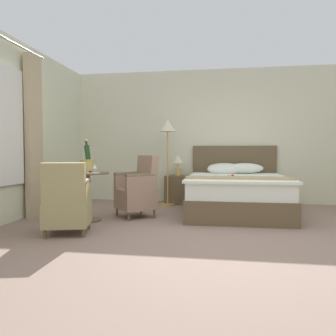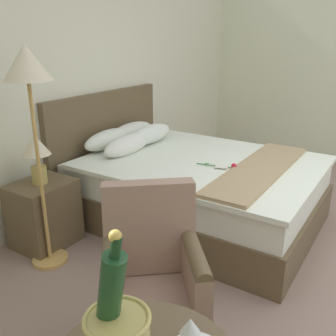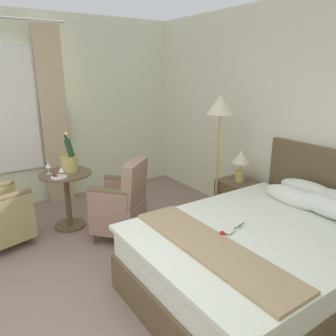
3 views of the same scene
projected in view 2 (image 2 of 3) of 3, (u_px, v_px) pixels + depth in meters
wall_headboard_side at (81, 74)px, 3.73m from camera, size 6.30×0.12×2.73m
bed at (189, 184)px, 3.65m from camera, size 1.66×2.27×1.17m
nightstand at (44, 214)px, 3.20m from camera, size 0.52×0.42×0.57m
bedside_lamp at (36, 152)px, 3.01m from camera, size 0.23×0.23×0.41m
floor_lamp_brass at (29, 84)px, 2.56m from camera, size 0.34×0.34×1.68m
champagne_bucket at (117, 331)px, 1.16m from camera, size 0.21×0.21×0.50m
wine_glass_near_edge at (190, 328)px, 1.24m from camera, size 0.07×0.07×0.13m
armchair_by_window at (153, 287)px, 2.04m from camera, size 0.76×0.75×0.98m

